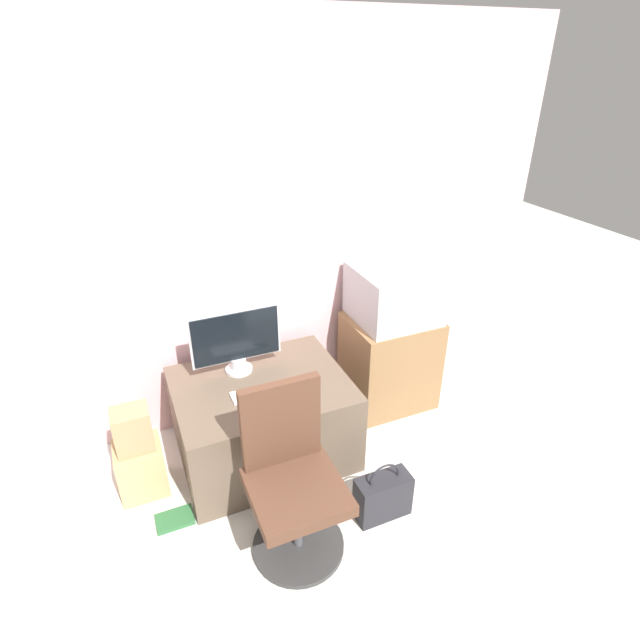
# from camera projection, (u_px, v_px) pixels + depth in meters

# --- Properties ---
(ground_plane) EXTENTS (12.00, 12.00, 0.00)m
(ground_plane) POSITION_uv_depth(u_px,v_px,m) (337.00, 539.00, 2.73)
(ground_plane) COLOR beige
(wall_back) EXTENTS (4.40, 0.05, 2.60)m
(wall_back) POSITION_uv_depth(u_px,v_px,m) (252.00, 239.00, 3.18)
(wall_back) COLOR beige
(wall_back) RESTS_ON ground_plane
(desk) EXTENTS (1.06, 0.84, 0.56)m
(desk) POSITION_uv_depth(u_px,v_px,m) (263.00, 419.00, 3.20)
(desk) COLOR brown
(desk) RESTS_ON ground_plane
(side_stand) EXTENTS (0.61, 0.50, 0.70)m
(side_stand) POSITION_uv_depth(u_px,v_px,m) (389.00, 361.00, 3.67)
(side_stand) COLOR olive
(side_stand) RESTS_ON ground_plane
(main_monitor) EXTENTS (0.57, 0.17, 0.43)m
(main_monitor) POSITION_uv_depth(u_px,v_px,m) (236.00, 341.00, 3.09)
(main_monitor) COLOR silver
(main_monitor) RESTS_ON desk
(keyboard) EXTENTS (0.29, 0.12, 0.01)m
(keyboard) POSITION_uv_depth(u_px,v_px,m) (255.00, 393.00, 2.97)
(keyboard) COLOR silver
(keyboard) RESTS_ON desk
(mouse) EXTENTS (0.06, 0.04, 0.03)m
(mouse) POSITION_uv_depth(u_px,v_px,m) (288.00, 381.00, 3.06)
(mouse) COLOR #4C4C51
(mouse) RESTS_ON desk
(crt_tv) EXTENTS (0.54, 0.51, 0.38)m
(crt_tv) POSITION_uv_depth(u_px,v_px,m) (395.00, 294.00, 3.43)
(crt_tv) COLOR #B7B7BC
(crt_tv) RESTS_ON side_stand
(office_chair) EXTENTS (0.49, 0.49, 0.94)m
(office_chair) POSITION_uv_depth(u_px,v_px,m) (292.00, 484.00, 2.55)
(office_chair) COLOR #333333
(office_chair) RESTS_ON ground_plane
(cardboard_box_lower) EXTENTS (0.27, 0.26, 0.33)m
(cardboard_box_lower) POSITION_uv_depth(u_px,v_px,m) (141.00, 468.00, 2.97)
(cardboard_box_lower) COLOR tan
(cardboard_box_lower) RESTS_ON ground_plane
(cardboard_box_upper) EXTENTS (0.21, 0.17, 0.27)m
(cardboard_box_upper) POSITION_uv_depth(u_px,v_px,m) (133.00, 430.00, 2.83)
(cardboard_box_upper) COLOR #A3845B
(cardboard_box_upper) RESTS_ON cardboard_box_lower
(handbag) EXTENTS (0.32, 0.14, 0.37)m
(handbag) POSITION_uv_depth(u_px,v_px,m) (383.00, 496.00, 2.82)
(handbag) COLOR #232328
(handbag) RESTS_ON ground_plane
(book) EXTENTS (0.21, 0.14, 0.02)m
(book) POSITION_uv_depth(u_px,v_px,m) (175.00, 519.00, 2.83)
(book) COLOR #2D6638
(book) RESTS_ON ground_plane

